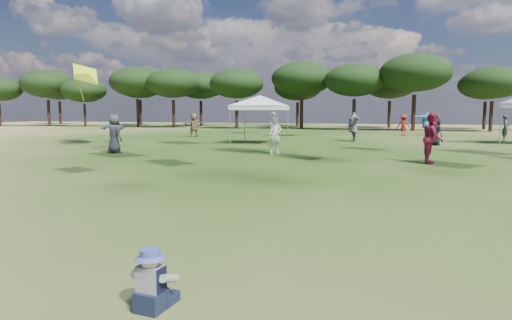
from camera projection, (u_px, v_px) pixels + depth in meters
The scene contains 4 objects.
tree_line at pixel (405, 78), 45.23m from camera, with size 108.78×17.63×7.77m.
tent_left at pixel (260, 98), 24.72m from camera, with size 5.87×5.87×3.08m.
toddler at pixel (153, 282), 3.86m from camera, with size 0.39×0.43×0.57m.
festival_crowd at pixel (357, 127), 26.20m from camera, with size 30.31×21.20×1.89m.
Camera 1 is at (1.65, -1.14, 1.78)m, focal length 30.00 mm.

